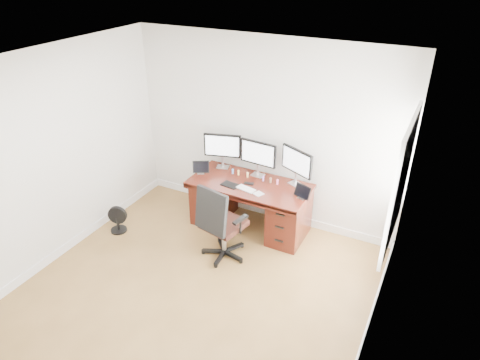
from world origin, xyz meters
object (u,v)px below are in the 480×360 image
at_px(floor_fan, 117,220).
at_px(monitor_center, 258,154).
at_px(keyboard, 246,189).
at_px(office_chair, 221,234).
at_px(desk, 250,203).

height_order(floor_fan, monitor_center, monitor_center).
bearing_deg(monitor_center, keyboard, -82.00).
xyz_separation_m(office_chair, keyboard, (0.06, 0.60, 0.40)).
height_order(monitor_center, keyboard, monitor_center).
relative_size(office_chair, floor_fan, 2.71).
bearing_deg(keyboard, office_chair, -84.12).
distance_m(floor_fan, keyboard, 1.95).
bearing_deg(monitor_center, office_chair, -87.52).
distance_m(office_chair, floor_fan, 1.65).
xyz_separation_m(floor_fan, keyboard, (1.70, 0.77, 0.56)).
height_order(floor_fan, keyboard, keyboard).
bearing_deg(desk, floor_fan, -149.66).
bearing_deg(keyboard, desk, 109.50).
xyz_separation_m(desk, office_chair, (-0.04, -0.80, -0.04)).
bearing_deg(office_chair, floor_fan, -161.79).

